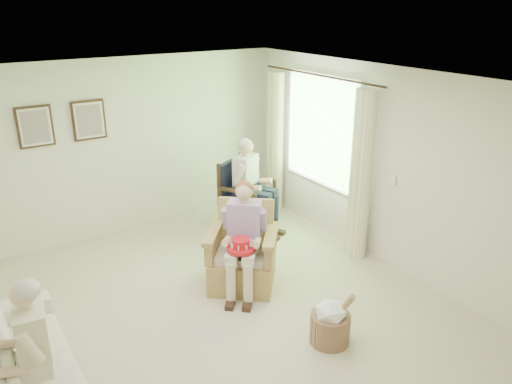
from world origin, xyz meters
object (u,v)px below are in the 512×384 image
wicker_armchair (241,260)px  person_wicker (247,230)px  person_sofa (29,344)px  hatbox (331,322)px  sofa (29,359)px  red_hat (241,246)px  wood_armchair (244,192)px  person_dark (250,180)px

wicker_armchair → person_wicker: size_ratio=0.76×
person_sofa → hatbox: (2.71, -0.66, -0.46)m
sofa → red_hat: bearing=-85.9°
sofa → person_wicker: bearing=-83.0°
person_wicker → person_sofa: size_ratio=1.08×
wood_armchair → person_dark: (0.00, -0.18, 0.26)m
person_sofa → red_hat: person_sofa is taller
sofa → hatbox: hatbox is taller
wood_armchair → person_wicker: person_wicker is taller
red_hat → sofa: bearing=-175.9°
sofa → person_sofa: bearing=180.0°
wood_armchair → hatbox: 2.97m
wicker_armchair → red_hat: wicker_armchair is taller
wood_armchair → person_sofa: (-3.45, -2.19, 0.10)m
red_hat → hatbox: size_ratio=0.53×
person_sofa → hatbox: person_sofa is taller
person_wicker → hatbox: bearing=-42.6°
person_wicker → hatbox: person_wicker is taller
hatbox → person_sofa: bearing=166.4°
person_dark → person_sofa: size_ratio=1.15×
person_wicker → sofa: bearing=-132.5°
person_sofa → person_dark: bearing=128.6°
wood_armchair → person_dark: person_dark is taller
wood_armchair → red_hat: 1.96m
person_wicker → person_sofa: 2.64m
red_hat → hatbox: 1.33m
sofa → wicker_armchair: bearing=-80.0°
person_dark → red_hat: size_ratio=4.36×
sofa → person_dark: (3.45, 1.63, 0.57)m
hatbox → wicker_armchair: bearing=96.3°
person_wicker → person_sofa: (-2.55, -0.70, -0.09)m
wood_armchair → person_wicker: (-0.90, -1.50, 0.19)m
hatbox → red_hat: bearing=105.4°
red_hat → wicker_armchair: bearing=58.9°
wicker_armchair → person_sofa: person_sofa is taller
wood_armchair → hatbox: bearing=-133.7°
person_dark → wood_armchair: bearing=60.8°
person_dark → red_hat: bearing=-155.3°
person_dark → person_wicker: bearing=-153.5°
red_hat → hatbox: red_hat is taller
sofa → person_wicker: 2.61m
person_wicker → person_dark: bearing=96.2°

